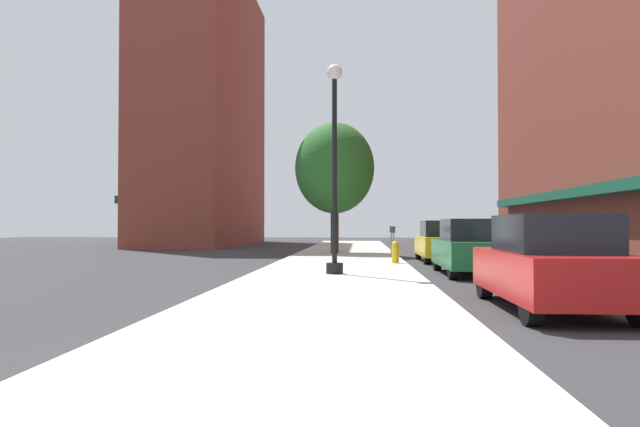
% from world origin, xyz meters
% --- Properties ---
extents(ground_plane, '(90.00, 90.00, 0.00)m').
position_xyz_m(ground_plane, '(4.00, 18.00, 0.00)').
color(ground_plane, '#2D2D30').
extents(sidewalk_slab, '(4.80, 50.00, 0.12)m').
position_xyz_m(sidewalk_slab, '(0.00, 19.00, 0.06)').
color(sidewalk_slab, '#B7B2A8').
rests_on(sidewalk_slab, ground).
extents(building_far_background, '(6.80, 18.00, 20.49)m').
position_xyz_m(building_far_background, '(-11.01, 37.00, 10.22)').
color(building_far_background, brown).
rests_on(building_far_background, ground).
extents(lamppost, '(0.48, 0.48, 5.90)m').
position_xyz_m(lamppost, '(0.00, 9.94, 3.20)').
color(lamppost, black).
rests_on(lamppost, sidewalk_slab).
extents(fire_hydrant, '(0.33, 0.26, 0.79)m').
position_xyz_m(fire_hydrant, '(1.97, 14.64, 0.52)').
color(fire_hydrant, gold).
rests_on(fire_hydrant, sidewalk_slab).
extents(parking_meter_near, '(0.14, 0.09, 1.31)m').
position_xyz_m(parking_meter_near, '(2.05, 18.72, 0.95)').
color(parking_meter_near, slate).
rests_on(parking_meter_near, sidewalk_slab).
extents(parking_meter_far, '(0.14, 0.09, 1.31)m').
position_xyz_m(parking_meter_far, '(2.05, 17.09, 0.95)').
color(parking_meter_far, slate).
rests_on(parking_meter_far, sidewalk_slab).
extents(tree_near, '(3.89, 3.89, 6.41)m').
position_xyz_m(tree_near, '(-0.54, 22.17, 4.28)').
color(tree_near, '#422D1E').
rests_on(tree_near, sidewalk_slab).
extents(car_red, '(1.80, 4.30, 1.66)m').
position_xyz_m(car_red, '(4.00, 3.96, 0.81)').
color(car_red, black).
rests_on(car_red, ground).
extents(car_green, '(1.80, 4.30, 1.66)m').
position_xyz_m(car_green, '(4.00, 11.18, 0.81)').
color(car_green, black).
rests_on(car_green, ground).
extents(car_yellow, '(1.80, 4.30, 1.66)m').
position_xyz_m(car_yellow, '(4.00, 17.31, 0.81)').
color(car_yellow, black).
rests_on(car_yellow, ground).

